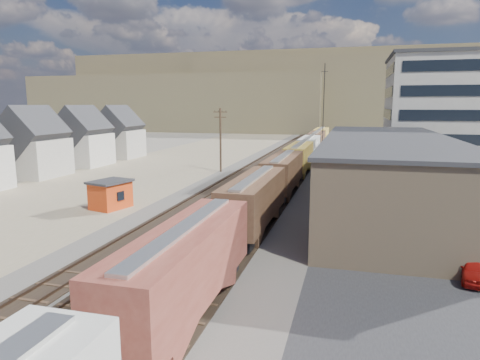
% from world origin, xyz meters
% --- Properties ---
extents(ground, '(300.00, 300.00, 0.00)m').
position_xyz_m(ground, '(0.00, 0.00, 0.00)').
color(ground, '#6B6356').
rests_on(ground, ground).
extents(ballast_bed, '(18.00, 200.00, 0.06)m').
position_xyz_m(ballast_bed, '(0.00, 50.00, 0.03)').
color(ballast_bed, '#4C4742').
rests_on(ballast_bed, ground).
extents(dirt_yard, '(24.00, 180.00, 0.03)m').
position_xyz_m(dirt_yard, '(-20.00, 40.00, 0.01)').
color(dirt_yard, '#817659').
rests_on(dirt_yard, ground).
extents(asphalt_lot, '(26.00, 120.00, 0.04)m').
position_xyz_m(asphalt_lot, '(22.00, 35.00, 0.02)').
color(asphalt_lot, '#232326').
rests_on(asphalt_lot, ground).
extents(rail_tracks, '(11.40, 200.00, 0.24)m').
position_xyz_m(rail_tracks, '(-0.55, 50.00, 0.11)').
color(rail_tracks, black).
rests_on(rail_tracks, ground).
extents(freight_train, '(3.00, 119.74, 4.46)m').
position_xyz_m(freight_train, '(3.80, 34.61, 2.79)').
color(freight_train, black).
rests_on(freight_train, ground).
extents(warehouse, '(12.40, 40.40, 7.25)m').
position_xyz_m(warehouse, '(14.98, 25.00, 3.65)').
color(warehouse, '#A08764').
rests_on(warehouse, ground).
extents(office_tower, '(22.60, 18.60, 18.45)m').
position_xyz_m(office_tower, '(27.95, 54.95, 9.26)').
color(office_tower, '#9E998E').
rests_on(office_tower, ground).
extents(utility_pole_north, '(2.20, 0.32, 10.00)m').
position_xyz_m(utility_pole_north, '(-8.50, 42.00, 5.30)').
color(utility_pole_north, '#382619').
rests_on(utility_pole_north, ground).
extents(radio_mast, '(1.20, 0.16, 18.00)m').
position_xyz_m(radio_mast, '(6.00, 60.00, 9.12)').
color(radio_mast, black).
rests_on(radio_mast, ground).
extents(townhouse_row, '(8.15, 68.16, 10.47)m').
position_xyz_m(townhouse_row, '(-34.00, 25.00, 4.34)').
color(townhouse_row, '#B7B2A8').
rests_on(townhouse_row, ground).
extents(hills_north, '(265.00, 80.00, 32.00)m').
position_xyz_m(hills_north, '(0.17, 167.92, 14.10)').
color(hills_north, brown).
rests_on(hills_north, ground).
extents(maintenance_shed, '(3.99, 4.64, 2.92)m').
position_xyz_m(maintenance_shed, '(-12.23, 16.08, 1.50)').
color(maintenance_shed, red).
rests_on(maintenance_shed, ground).
extents(parked_car_red, '(2.14, 4.30, 1.41)m').
position_xyz_m(parked_car_red, '(18.94, 5.34, 0.70)').
color(parked_car_red, '#A4140F').
rests_on(parked_car_red, ground).
extents(parked_car_white, '(3.52, 5.41, 1.68)m').
position_xyz_m(parked_car_white, '(18.88, 7.49, 0.84)').
color(parked_car_white, white).
rests_on(parked_car_white, ground).
extents(parked_car_blue, '(5.09, 6.40, 1.62)m').
position_xyz_m(parked_car_blue, '(24.31, 46.00, 0.81)').
color(parked_car_blue, navy).
rests_on(parked_car_blue, ground).
extents(parked_car_far, '(2.89, 4.51, 1.43)m').
position_xyz_m(parked_car_far, '(28.30, 59.85, 0.72)').
color(parked_car_far, silver).
rests_on(parked_car_far, ground).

